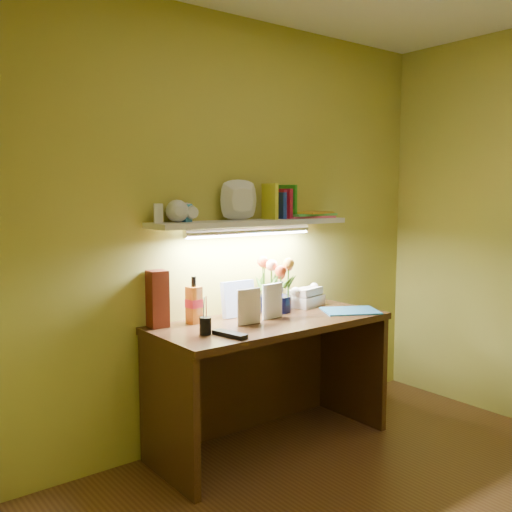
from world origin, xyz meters
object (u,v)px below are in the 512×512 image
at_px(desk, 271,383).
at_px(telephone, 305,295).
at_px(whisky_bottle, 194,300).
at_px(desk_clock, 315,298).
at_px(flower_bouquet, 275,284).

xyz_separation_m(desk, telephone, (0.43, 0.18, 0.44)).
distance_m(telephone, whisky_bottle, 0.83).
bearing_deg(desk_clock, desk, -178.75).
xyz_separation_m(desk, desk_clock, (0.53, 0.19, 0.41)).
bearing_deg(desk, desk_clock, 19.41).
relative_size(desk, whisky_bottle, 5.32).
bearing_deg(whisky_bottle, flower_bouquet, -3.43).
bearing_deg(flower_bouquet, desk_clock, 3.86).
relative_size(flower_bouquet, whisky_bottle, 1.30).
height_order(desk, flower_bouquet, flower_bouquet).
xyz_separation_m(desk_clock, whisky_bottle, (-0.92, 0.01, 0.09)).
relative_size(flower_bouquet, desk_clock, 4.27).
bearing_deg(telephone, flower_bouquet, 169.82).
xyz_separation_m(desk, flower_bouquet, (0.17, 0.16, 0.55)).
xyz_separation_m(flower_bouquet, desk_clock, (0.36, 0.02, -0.13)).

